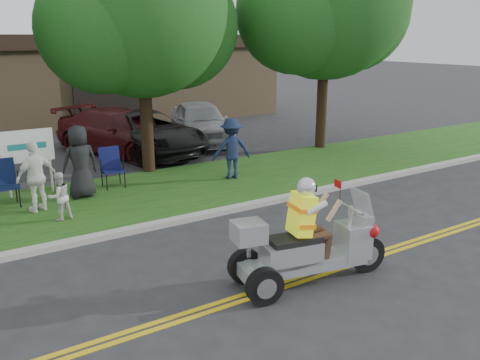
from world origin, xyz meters
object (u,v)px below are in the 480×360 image
parked_car_far_right (200,122)px  lawn_chair_b (111,165)px  spectator_adult_right (36,177)px  trike_scooter (306,247)px  parked_car_mid (145,133)px  parked_car_right (121,132)px  lawn_chair_a (4,180)px

parked_car_far_right → lawn_chair_b: bearing=-122.4°
spectator_adult_right → trike_scooter: bearing=97.1°
parked_car_mid → parked_car_right: bearing=138.1°
spectator_adult_right → parked_car_right: (3.81, 5.04, -0.15)m
parked_car_mid → parked_car_far_right: parked_car_far_right is taller
lawn_chair_a → lawn_chair_b: size_ratio=1.05×
trike_scooter → lawn_chair_b: 6.93m
lawn_chair_a → lawn_chair_b: bearing=4.2°
lawn_chair_b → parked_car_right: parked_car_right is taller
lawn_chair_a → parked_car_right: size_ratio=0.21×
lawn_chair_a → parked_car_mid: size_ratio=0.21×
trike_scooter → parked_car_mid: trike_scooter is taller
parked_car_mid → lawn_chair_b: bearing=-132.8°
spectator_adult_right → parked_car_mid: (4.51, 4.58, -0.18)m
parked_car_far_right → spectator_adult_right: bearing=-126.1°
parked_car_mid → trike_scooter: bearing=-106.8°
trike_scooter → parked_car_far_right: size_ratio=0.60×
lawn_chair_a → parked_car_far_right: 8.75m
lawn_chair_b → spectator_adult_right: spectator_adult_right is taller
parked_car_right → lawn_chair_b: bearing=-136.1°
spectator_adult_right → parked_car_right: 6.32m
trike_scooter → lawn_chair_b: size_ratio=2.67×
trike_scooter → lawn_chair_a: bearing=128.7°
trike_scooter → lawn_chair_a: trike_scooter is taller
lawn_chair_b → parked_car_mid: bearing=58.2°
lawn_chair_a → trike_scooter: bearing=-61.7°
lawn_chair_b → spectator_adult_right: (-2.06, -1.01, 0.22)m
spectator_adult_right → parked_car_mid: bearing=-154.2°
parked_car_right → spectator_adult_right: bearing=-149.8°
lawn_chair_a → parked_car_far_right: (7.58, 4.37, 0.07)m
trike_scooter → spectator_adult_right: (-2.95, 5.86, 0.27)m
lawn_chair_b → parked_car_far_right: 6.49m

